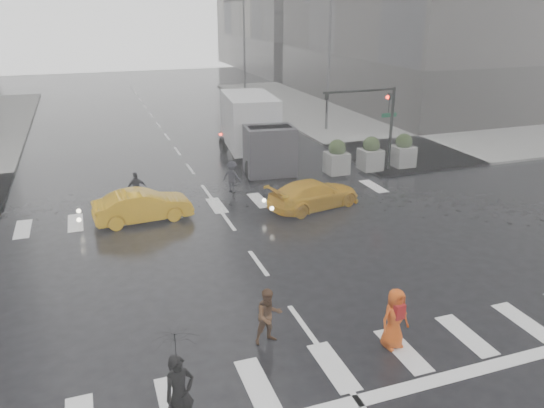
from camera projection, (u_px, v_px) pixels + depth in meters
name	position (u px, v px, depth m)	size (l,w,h in m)	color
ground	(258.00, 263.00, 18.49)	(120.00, 120.00, 0.00)	black
sidewalk_ne	(431.00, 123.00, 40.00)	(35.00, 35.00, 0.15)	slate
road_markings	(258.00, 263.00, 18.49)	(18.00, 48.00, 0.01)	silver
traffic_signal_pole	(375.00, 113.00, 27.23)	(4.45, 0.42, 4.50)	black
street_lamp_near	(327.00, 59.00, 36.01)	(2.15, 0.22, 9.00)	#59595B
street_lamp_far	(243.00, 41.00, 53.64)	(2.15, 0.22, 9.00)	#59595B
planter_west	(337.00, 158.00, 27.56)	(1.10, 1.10, 1.80)	slate
planter_mid	(371.00, 154.00, 28.19)	(1.10, 1.10, 1.80)	slate
planter_east	(403.00, 151.00, 28.82)	(1.10, 1.10, 1.80)	slate
pedestrian_black	(178.00, 368.00, 10.71)	(1.20, 1.22, 2.43)	black
pedestrian_brown	(269.00, 316.00, 13.92)	(0.76, 0.60, 1.57)	#452B18
pedestrian_orange	(395.00, 318.00, 13.71)	(0.89, 0.64, 1.68)	#CB470E
pedestrian_far_a	(137.00, 189.00, 23.58)	(0.90, 0.55, 1.53)	black
pedestrian_far_b	(232.00, 177.00, 25.21)	(1.00, 0.55, 1.54)	black
taxi_mid	(143.00, 206.00, 21.89)	(1.39, 3.99, 1.31)	orange
taxi_rear	(314.00, 194.00, 23.31)	(1.76, 3.82, 1.26)	orange
box_truck	(255.00, 129.00, 29.47)	(2.61, 6.96, 3.70)	silver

